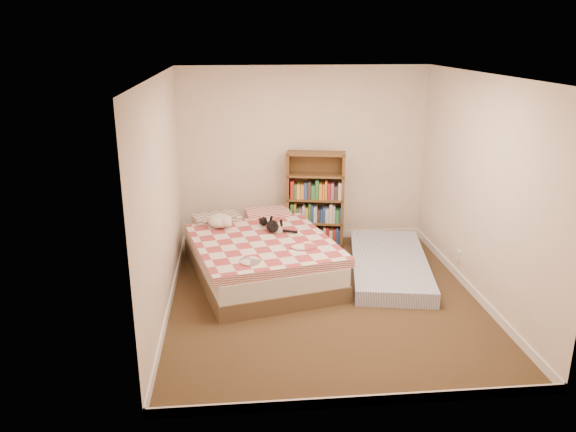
{
  "coord_description": "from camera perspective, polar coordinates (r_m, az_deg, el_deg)",
  "views": [
    {
      "loc": [
        -0.97,
        -5.8,
        2.9
      ],
      "look_at": [
        -0.39,
        0.3,
        0.91
      ],
      "focal_mm": 35.0,
      "sensor_mm": 36.0,
      "label": 1
    }
  ],
  "objects": [
    {
      "name": "white_dog",
      "position": [
        7.27,
        -6.85,
        -0.49
      ],
      "size": [
        0.35,
        0.38,
        0.17
      ],
      "rotation": [
        0.0,
        0.0,
        -0.12
      ],
      "color": "white",
      "rests_on": "bed"
    },
    {
      "name": "room",
      "position": [
        6.12,
        3.87,
        1.82
      ],
      "size": [
        3.51,
        4.01,
        2.51
      ],
      "color": "#402E1B",
      "rests_on": "ground"
    },
    {
      "name": "black_cat",
      "position": [
        7.14,
        -1.58,
        -0.94
      ],
      "size": [
        0.33,
        0.59,
        0.13
      ],
      "rotation": [
        0.0,
        0.0,
        0.61
      ],
      "color": "black",
      "rests_on": "bed"
    },
    {
      "name": "floor_mattress",
      "position": [
        7.31,
        10.23,
        -4.85
      ],
      "size": [
        1.28,
        2.2,
        0.19
      ],
      "primitive_type": "cube",
      "rotation": [
        0.0,
        0.0,
        -0.18
      ],
      "color": "#6675AA",
      "rests_on": "room"
    },
    {
      "name": "bookshelf",
      "position": [
        8.01,
        2.75,
        0.64
      ],
      "size": [
        0.86,
        0.41,
        1.35
      ],
      "rotation": [
        0.0,
        0.0,
        -0.18
      ],
      "color": "#53391C",
      "rests_on": "room"
    },
    {
      "name": "bed",
      "position": [
        7.06,
        -2.92,
        -3.92
      ],
      "size": [
        1.99,
        2.47,
        0.58
      ],
      "rotation": [
        0.0,
        0.0,
        0.24
      ],
      "color": "brown",
      "rests_on": "room"
    }
  ]
}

